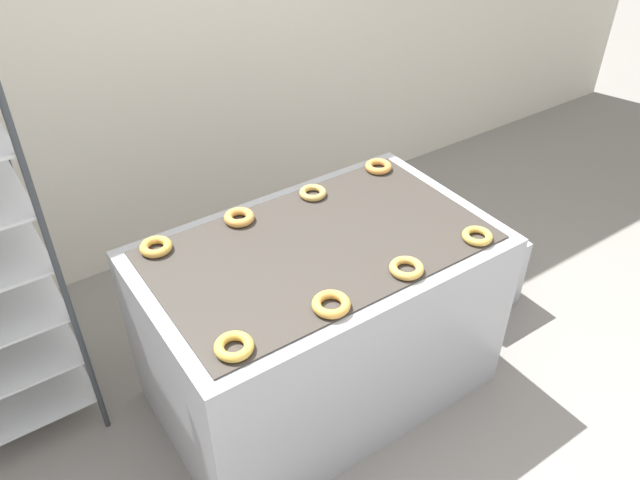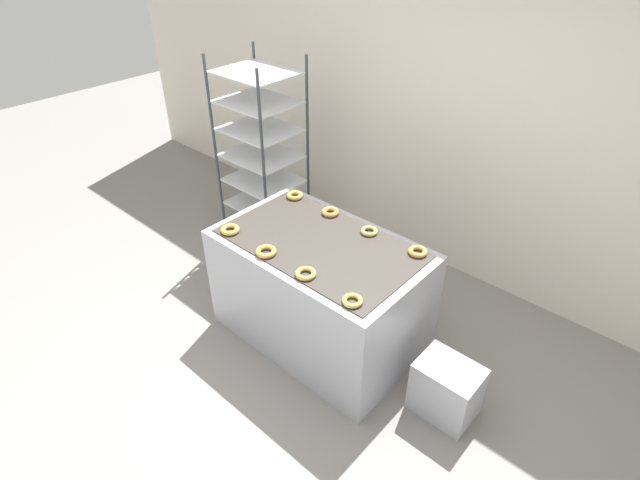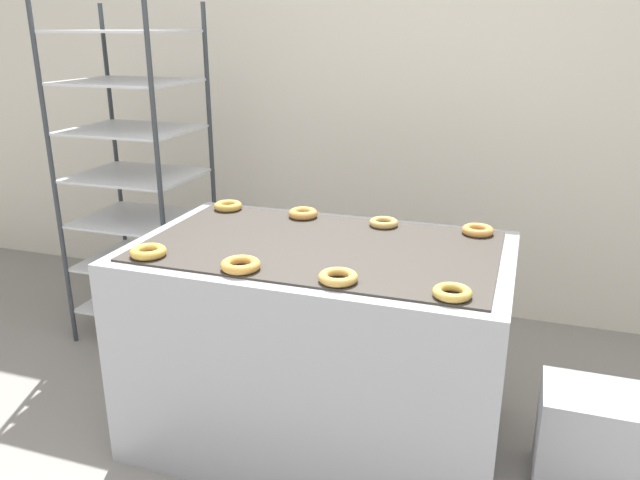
{
  "view_description": "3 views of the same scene",
  "coord_description": "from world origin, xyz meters",
  "px_view_note": "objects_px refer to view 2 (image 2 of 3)",
  "views": [
    {
      "loc": [
        -1.11,
        -0.93,
        2.33
      ],
      "look_at": [
        0.0,
        0.69,
        0.86
      ],
      "focal_mm": 35.0,
      "sensor_mm": 36.0,
      "label": 1
    },
    {
      "loc": [
        1.82,
        -1.35,
        2.73
      ],
      "look_at": [
        0.0,
        0.69,
        0.86
      ],
      "focal_mm": 28.0,
      "sensor_mm": 36.0,
      "label": 2
    },
    {
      "loc": [
        0.71,
        -1.42,
        1.63
      ],
      "look_at": [
        0.0,
        0.69,
        0.86
      ],
      "focal_mm": 35.0,
      "sensor_mm": 36.0,
      "label": 3
    }
  ],
  "objects_px": {
    "donut_near_right": "(352,301)",
    "donut_far_left": "(295,195)",
    "fryer_machine": "(320,291)",
    "donut_near_midleft": "(266,251)",
    "donut_far_midleft": "(330,212)",
    "donut_far_midright": "(369,231)",
    "donut_far_right": "(418,252)",
    "baking_rack_cart": "(262,156)",
    "donut_near_left": "(230,230)",
    "donut_near_midright": "(306,273)",
    "glaze_bin": "(446,389)"
  },
  "relations": [
    {
      "from": "baking_rack_cart",
      "to": "donut_near_right",
      "type": "distance_m",
      "value": 1.99
    },
    {
      "from": "fryer_machine",
      "to": "donut_far_right",
      "type": "distance_m",
      "value": 0.78
    },
    {
      "from": "donut_near_midright",
      "to": "donut_far_midleft",
      "type": "relative_size",
      "value": 1.03
    },
    {
      "from": "fryer_machine",
      "to": "glaze_bin",
      "type": "distance_m",
      "value": 1.07
    },
    {
      "from": "fryer_machine",
      "to": "donut_near_midright",
      "type": "relative_size",
      "value": 11.01
    },
    {
      "from": "donut_far_left",
      "to": "donut_far_midleft",
      "type": "distance_m",
      "value": 0.36
    },
    {
      "from": "fryer_machine",
      "to": "donut_far_midright",
      "type": "bearing_deg",
      "value": 60.85
    },
    {
      "from": "fryer_machine",
      "to": "glaze_bin",
      "type": "relative_size",
      "value": 3.63
    },
    {
      "from": "fryer_machine",
      "to": "donut_far_right",
      "type": "bearing_deg",
      "value": 30.5
    },
    {
      "from": "glaze_bin",
      "to": "donut_near_left",
      "type": "distance_m",
      "value": 1.76
    },
    {
      "from": "donut_near_right",
      "to": "donut_near_midright",
      "type": "bearing_deg",
      "value": 179.35
    },
    {
      "from": "donut_near_midleft",
      "to": "donut_near_right",
      "type": "bearing_deg",
      "value": 0.0
    },
    {
      "from": "donut_near_midleft",
      "to": "donut_far_midright",
      "type": "height_order",
      "value": "donut_near_midleft"
    },
    {
      "from": "baking_rack_cart",
      "to": "donut_near_left",
      "type": "height_order",
      "value": "baking_rack_cart"
    },
    {
      "from": "donut_near_left",
      "to": "baking_rack_cart",
      "type": "bearing_deg",
      "value": 126.18
    },
    {
      "from": "donut_near_midleft",
      "to": "donut_near_right",
      "type": "relative_size",
      "value": 1.13
    },
    {
      "from": "donut_near_midleft",
      "to": "donut_far_midright",
      "type": "distance_m",
      "value": 0.73
    },
    {
      "from": "donut_far_left",
      "to": "donut_near_midleft",
      "type": "bearing_deg",
      "value": -60.16
    },
    {
      "from": "donut_near_right",
      "to": "donut_far_left",
      "type": "relative_size",
      "value": 0.96
    },
    {
      "from": "donut_far_right",
      "to": "baking_rack_cart",
      "type": "bearing_deg",
      "value": 171.08
    },
    {
      "from": "glaze_bin",
      "to": "donut_far_left",
      "type": "distance_m",
      "value": 1.76
    },
    {
      "from": "donut_near_right",
      "to": "donut_far_right",
      "type": "distance_m",
      "value": 0.65
    },
    {
      "from": "donut_near_midright",
      "to": "donut_far_left",
      "type": "distance_m",
      "value": 0.97
    },
    {
      "from": "donut_far_midleft",
      "to": "donut_far_midright",
      "type": "height_order",
      "value": "donut_far_midleft"
    },
    {
      "from": "donut_near_left",
      "to": "donut_far_right",
      "type": "distance_m",
      "value": 1.27
    },
    {
      "from": "donut_far_midright",
      "to": "donut_far_right",
      "type": "xyz_separation_m",
      "value": [
        0.38,
        0.01,
        0.0
      ]
    },
    {
      "from": "donut_near_left",
      "to": "donut_far_right",
      "type": "relative_size",
      "value": 1.04
    },
    {
      "from": "fryer_machine",
      "to": "donut_far_midleft",
      "type": "height_order",
      "value": "donut_far_midleft"
    },
    {
      "from": "baking_rack_cart",
      "to": "donut_far_midleft",
      "type": "relative_size",
      "value": 13.77
    },
    {
      "from": "donut_near_left",
      "to": "donut_far_midright",
      "type": "height_order",
      "value": "donut_near_left"
    },
    {
      "from": "donut_near_midright",
      "to": "donut_far_midleft",
      "type": "bearing_deg",
      "value": 119.04
    },
    {
      "from": "donut_far_midleft",
      "to": "baking_rack_cart",
      "type": "bearing_deg",
      "value": 164.7
    },
    {
      "from": "fryer_machine",
      "to": "donut_near_midleft",
      "type": "relative_size",
      "value": 10.45
    },
    {
      "from": "baking_rack_cart",
      "to": "donut_far_midright",
      "type": "bearing_deg",
      "value": -11.88
    },
    {
      "from": "donut_far_right",
      "to": "fryer_machine",
      "type": "bearing_deg",
      "value": -149.5
    },
    {
      "from": "donut_near_midright",
      "to": "donut_far_left",
      "type": "relative_size",
      "value": 1.03
    },
    {
      "from": "donut_near_right",
      "to": "donut_far_left",
      "type": "height_order",
      "value": "donut_far_left"
    },
    {
      "from": "baking_rack_cart",
      "to": "donut_near_right",
      "type": "height_order",
      "value": "baking_rack_cart"
    },
    {
      "from": "glaze_bin",
      "to": "fryer_machine",
      "type": "bearing_deg",
      "value": -179.17
    },
    {
      "from": "fryer_machine",
      "to": "donut_near_midleft",
      "type": "height_order",
      "value": "donut_near_midleft"
    },
    {
      "from": "donut_near_midleft",
      "to": "donut_far_midright",
      "type": "relative_size",
      "value": 1.14
    },
    {
      "from": "baking_rack_cart",
      "to": "donut_far_midright",
      "type": "relative_size",
      "value": 14.57
    },
    {
      "from": "fryer_machine",
      "to": "glaze_bin",
      "type": "height_order",
      "value": "fryer_machine"
    },
    {
      "from": "fryer_machine",
      "to": "donut_far_midright",
      "type": "relative_size",
      "value": 11.95
    },
    {
      "from": "donut_near_left",
      "to": "donut_near_midleft",
      "type": "distance_m",
      "value": 0.37
    },
    {
      "from": "fryer_machine",
      "to": "donut_far_left",
      "type": "distance_m",
      "value": 0.78
    },
    {
      "from": "donut_far_midleft",
      "to": "glaze_bin",
      "type": "bearing_deg",
      "value": -13.98
    },
    {
      "from": "donut_far_midleft",
      "to": "donut_far_right",
      "type": "xyz_separation_m",
      "value": [
        0.74,
        0.0,
        -0.0
      ]
    },
    {
      "from": "donut_far_left",
      "to": "donut_far_midleft",
      "type": "height_order",
      "value": "donut_far_midleft"
    },
    {
      "from": "fryer_machine",
      "to": "donut_near_left",
      "type": "height_order",
      "value": "donut_near_left"
    }
  ]
}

